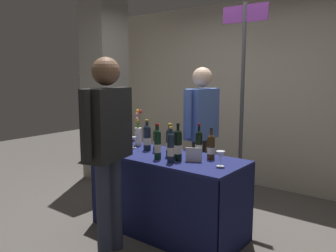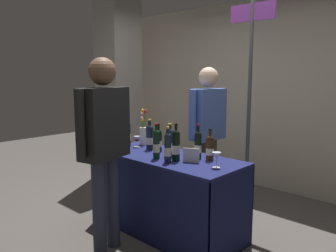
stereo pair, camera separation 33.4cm
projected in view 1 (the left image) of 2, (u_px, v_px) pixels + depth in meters
name	position (u px, v px, depth m)	size (l,w,h in m)	color
ground_plane	(168.00, 231.00, 3.51)	(12.00, 12.00, 0.00)	#514C47
back_partition	(254.00, 95.00, 4.88)	(6.85, 0.12, 2.60)	#B2A893
concrete_pillar	(104.00, 72.00, 5.14)	(0.52, 0.52, 3.26)	gray
tasting_table	(168.00, 180.00, 3.43)	(1.54, 0.68, 0.79)	#191E51
featured_wine_bottle	(158.00, 144.00, 3.24)	(0.07, 0.07, 0.34)	black
display_bottle_0	(157.00, 140.00, 3.55)	(0.07, 0.07, 0.30)	black
display_bottle_1	(211.00, 146.00, 3.24)	(0.07, 0.07, 0.30)	#38230F
display_bottle_2	(147.00, 137.00, 3.62)	(0.08, 0.08, 0.33)	#192333
display_bottle_3	(123.00, 134.00, 3.80)	(0.08, 0.08, 0.34)	#192333
display_bottle_4	(171.00, 147.00, 3.11)	(0.07, 0.07, 0.33)	#192333
display_bottle_5	(178.00, 145.00, 3.18)	(0.08, 0.08, 0.35)	black
display_bottle_6	(199.00, 144.00, 3.28)	(0.07, 0.07, 0.34)	black
display_bottle_7	(170.00, 142.00, 3.35)	(0.08, 0.08, 0.33)	#192333
wine_glass_near_vendor	(133.00, 140.00, 3.75)	(0.07, 0.07, 0.12)	silver
wine_glass_mid	(221.00, 155.00, 2.99)	(0.08, 0.08, 0.14)	silver
flower_vase	(138.00, 133.00, 3.88)	(0.08, 0.08, 0.41)	silver
brochure_stand	(194.00, 155.00, 3.15)	(0.15, 0.01, 0.13)	silver
vendor_presenter	(202.00, 124.00, 4.03)	(0.24, 0.60, 1.67)	#4C4233
taster_foreground_right	(108.00, 137.00, 2.93)	(0.30, 0.62, 1.74)	#2D3347
booth_signpost	(243.00, 85.00, 3.94)	(0.54, 0.04, 2.39)	#47474C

